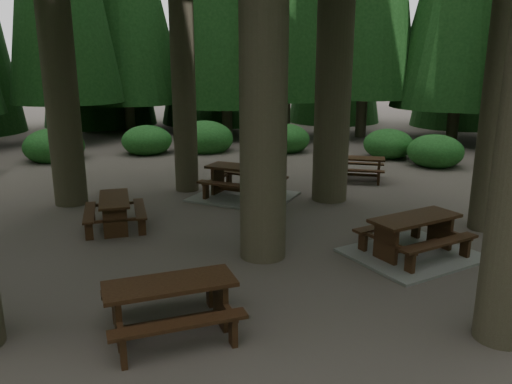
{
  "coord_description": "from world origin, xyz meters",
  "views": [
    {
      "loc": [
        1.09,
        -8.5,
        3.54
      ],
      "look_at": [
        0.65,
        0.69,
        1.1
      ],
      "focal_mm": 35.0,
      "sensor_mm": 36.0,
      "label": 1
    }
  ],
  "objects_px": {
    "picnic_table_d": "(357,165)",
    "picnic_table_e": "(170,299)",
    "picnic_table_c": "(244,187)",
    "picnic_table_a": "(413,243)",
    "picnic_table_b": "(115,208)"
  },
  "relations": [
    {
      "from": "picnic_table_d",
      "to": "picnic_table_e",
      "type": "xyz_separation_m",
      "value": [
        -3.78,
        -9.04,
        0.03
      ]
    },
    {
      "from": "picnic_table_c",
      "to": "picnic_table_e",
      "type": "relative_size",
      "value": 1.46
    },
    {
      "from": "picnic_table_a",
      "to": "picnic_table_b",
      "type": "xyz_separation_m",
      "value": [
        -6.04,
        1.3,
        0.2
      ]
    },
    {
      "from": "picnic_table_a",
      "to": "picnic_table_b",
      "type": "height_order",
      "value": "picnic_table_a"
    },
    {
      "from": "picnic_table_b",
      "to": "picnic_table_c",
      "type": "xyz_separation_m",
      "value": [
        2.6,
        2.61,
        -0.16
      ]
    },
    {
      "from": "picnic_table_a",
      "to": "picnic_table_d",
      "type": "xyz_separation_m",
      "value": [
        -0.14,
        6.12,
        0.2
      ]
    },
    {
      "from": "picnic_table_e",
      "to": "picnic_table_b",
      "type": "bearing_deg",
      "value": 93.93
    },
    {
      "from": "picnic_table_a",
      "to": "picnic_table_c",
      "type": "bearing_deg",
      "value": 98.66
    },
    {
      "from": "picnic_table_c",
      "to": "picnic_table_d",
      "type": "bearing_deg",
      "value": 55.84
    },
    {
      "from": "picnic_table_a",
      "to": "picnic_table_e",
      "type": "xyz_separation_m",
      "value": [
        -3.92,
        -2.92,
        0.23
      ]
    },
    {
      "from": "picnic_table_a",
      "to": "picnic_table_c",
      "type": "relative_size",
      "value": 0.94
    },
    {
      "from": "picnic_table_c",
      "to": "picnic_table_d",
      "type": "distance_m",
      "value": 3.99
    },
    {
      "from": "picnic_table_a",
      "to": "picnic_table_b",
      "type": "distance_m",
      "value": 6.18
    },
    {
      "from": "picnic_table_b",
      "to": "picnic_table_d",
      "type": "distance_m",
      "value": 7.63
    },
    {
      "from": "picnic_table_c",
      "to": "picnic_table_e",
      "type": "xyz_separation_m",
      "value": [
        -0.47,
        -6.82,
        0.2
      ]
    }
  ]
}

